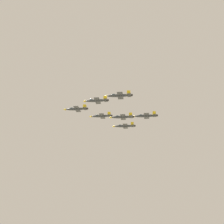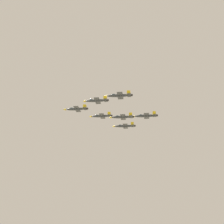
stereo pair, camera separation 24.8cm
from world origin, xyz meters
The scene contains 7 objects.
jet_lead centered at (-20.29, 20.62, 106.09)m, with size 14.13×9.68×3.25m.
jet_left_wingman centered at (-2.38, 17.43, 105.90)m, with size 13.87×9.53×3.19m.
jet_right_wingman centered at (-14.25, 37.78, 105.56)m, with size 13.70×9.37×3.15m.
jet_left_outer centered at (15.53, 14.23, 103.18)m, with size 14.16×9.92×3.27m.
jet_right_outer centered at (-8.22, 54.94, 102.55)m, with size 13.99×10.05×3.25m.
jet_slot_rear centered at (3.66, 34.59, 99.89)m, with size 13.71×9.78×3.18m.
jet_trailing centered at (15.63, 41.57, 100.11)m, with size 14.12×9.66×3.25m.
Camera 2 is at (116.21, -132.60, 22.33)m, focal length 58.53 mm.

